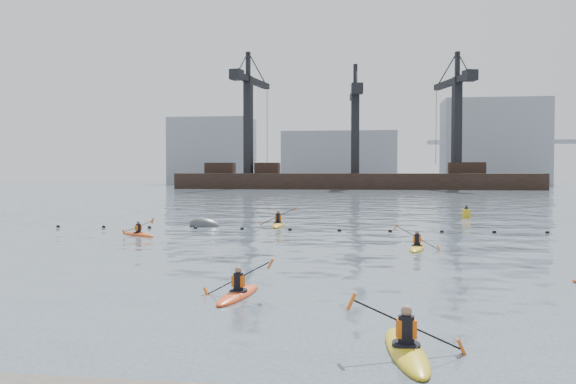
% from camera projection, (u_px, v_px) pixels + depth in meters
% --- Properties ---
extents(ground, '(400.00, 400.00, 0.00)m').
position_uv_depth(ground, '(253.00, 323.00, 14.47)').
color(ground, '#384852').
rests_on(ground, ground).
extents(float_line, '(33.24, 0.73, 0.24)m').
position_uv_depth(float_line, '(315.00, 230.00, 36.86)').
color(float_line, black).
rests_on(float_line, ground).
extents(barge_pier, '(72.00, 19.30, 29.50)m').
position_uv_depth(barge_pier, '(354.00, 179.00, 123.41)').
color(barge_pier, black).
rests_on(barge_pier, ground).
extents(skyline, '(141.00, 28.00, 22.00)m').
position_uv_depth(skyline, '(367.00, 150.00, 162.74)').
color(skyline, gray).
rests_on(skyline, ground).
extents(kayaker_0, '(2.15, 3.12, 1.26)m').
position_uv_depth(kayaker_0, '(238.00, 293.00, 17.51)').
color(kayaker_0, '#E54215').
rests_on(kayaker_0, ground).
extents(kayaker_1, '(2.37, 3.46, 1.34)m').
position_uv_depth(kayaker_1, '(406.00, 348.00, 12.04)').
color(kayaker_1, gold).
rests_on(kayaker_1, ground).
extents(kayaker_2, '(2.68, 2.21, 1.02)m').
position_uv_depth(kayaker_2, '(138.00, 234.00, 34.06)').
color(kayaker_2, '#E34E15').
rests_on(kayaker_2, ground).
extents(kayaker_3, '(2.16, 3.15, 1.27)m').
position_uv_depth(kayaker_3, '(417.00, 247.00, 28.14)').
color(kayaker_3, gold).
rests_on(kayaker_3, ground).
extents(kayaker_5, '(2.56, 3.69, 1.46)m').
position_uv_depth(kayaker_5, '(278.00, 224.00, 39.94)').
color(kayaker_5, gold).
rests_on(kayaker_5, ground).
extents(mooring_buoy, '(2.53, 1.70, 1.50)m').
position_uv_depth(mooring_buoy, '(206.00, 226.00, 39.62)').
color(mooring_buoy, '#424548').
rests_on(mooring_buoy, ground).
extents(nav_buoy, '(0.62, 0.62, 1.13)m').
position_uv_depth(nav_buoy, '(466.00, 213.00, 46.81)').
color(nav_buoy, gold).
rests_on(nav_buoy, ground).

